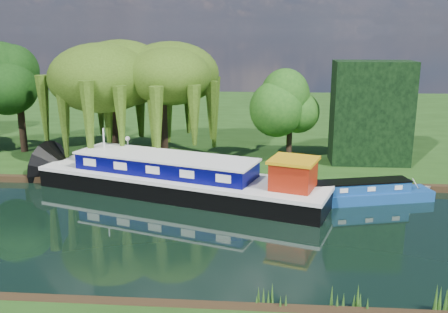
{
  "coord_description": "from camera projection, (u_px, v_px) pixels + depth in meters",
  "views": [
    {
      "loc": [
        10.57,
        -25.32,
        10.74
      ],
      "look_at": [
        8.13,
        5.77,
        2.8
      ],
      "focal_mm": 40.0,
      "sensor_mm": 36.0,
      "label": 1
    }
  ],
  "objects": [
    {
      "name": "willow_right",
      "position": [
        162.0,
        83.0,
        39.17
      ],
      "size": [
        6.99,
        6.99,
        8.52
      ],
      "color": "black",
      "rests_on": "far_bank"
    },
    {
      "name": "narrowboat",
      "position": [
        353.0,
        194.0,
        31.86
      ],
      "size": [
        10.58,
        4.3,
        1.53
      ],
      "rotation": [
        0.0,
        0.0,
        0.25
      ],
      "color": "navy",
      "rests_on": "ground"
    },
    {
      "name": "lamppost",
      "position": [
        128.0,
        144.0,
        37.43
      ],
      "size": [
        0.36,
        0.36,
        2.56
      ],
      "color": "silver",
      "rests_on": "far_bank"
    },
    {
      "name": "conifer_hedge",
      "position": [
        371.0,
        113.0,
        38.9
      ],
      "size": [
        6.0,
        3.0,
        8.0
      ],
      "primitive_type": "cube",
      "color": "black",
      "rests_on": "far_bank"
    },
    {
      "name": "tree_far_mid",
      "position": [
        18.0,
        84.0,
        42.07
      ],
      "size": [
        5.21,
        5.21,
        8.53
      ],
      "color": "black",
      "rests_on": "far_bank"
    },
    {
      "name": "far_bank",
      "position": [
        176.0,
        119.0,
        60.71
      ],
      "size": [
        120.0,
        52.0,
        0.45
      ],
      "primitive_type": "cube",
      "color": "#1A390F",
      "rests_on": "ground"
    },
    {
      "name": "mooring_posts",
      "position": [
        107.0,
        170.0,
        35.84
      ],
      "size": [
        19.16,
        0.16,
        1.0
      ],
      "color": "silver",
      "rests_on": "far_bank"
    },
    {
      "name": "reeds_near",
      "position": [
        167.0,
        292.0,
        19.94
      ],
      "size": [
        33.7,
        1.5,
        1.1
      ],
      "color": "#1E4E14",
      "rests_on": "ground"
    },
    {
      "name": "dutch_barge",
      "position": [
        182.0,
        179.0,
        33.26
      ],
      "size": [
        20.45,
        10.6,
        4.23
      ],
      "rotation": [
        0.0,
        0.0,
        -0.32
      ],
      "color": "black",
      "rests_on": "ground"
    },
    {
      "name": "white_cruiser",
      "position": [
        414.0,
        197.0,
        33.07
      ],
      "size": [
        3.26,
        3.06,
        1.38
      ],
      "primitive_type": "imported",
      "rotation": [
        0.0,
        0.0,
        1.95
      ],
      "color": "silver",
      "rests_on": "ground"
    },
    {
      "name": "ground",
      "position": [
        71.0,
        227.0,
        27.92
      ],
      "size": [
        120.0,
        120.0,
        0.0
      ],
      "primitive_type": "plane",
      "color": "black"
    },
    {
      "name": "tree_far_right",
      "position": [
        290.0,
        107.0,
        39.15
      ],
      "size": [
        3.87,
        3.87,
        6.34
      ],
      "color": "black",
      "rests_on": "far_bank"
    },
    {
      "name": "willow_left",
      "position": [
        111.0,
        78.0,
        39.67
      ],
      "size": [
        7.54,
        7.54,
        9.03
      ],
      "color": "black",
      "rests_on": "far_bank"
    }
  ]
}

